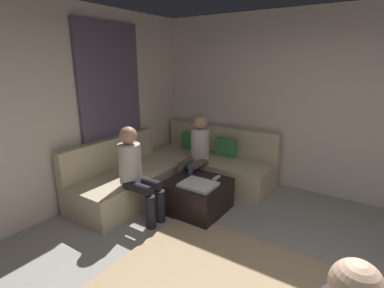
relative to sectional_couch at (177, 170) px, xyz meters
name	(u,v)px	position (x,y,z in m)	size (l,w,h in m)	color
wall_back	(339,106)	(2.08, 1.06, 1.07)	(6.00, 0.12, 2.70)	beige
wall_left	(17,117)	(-0.86, -1.88, 1.07)	(0.12, 6.00, 2.70)	beige
curtain_panel	(112,111)	(-0.76, -0.58, 0.97)	(0.06, 1.10, 2.50)	#595166
sectional_couch	(177,170)	(0.00, 0.00, 0.00)	(2.10, 2.55, 0.87)	#C6B593
ottoman	(197,195)	(0.67, -0.47, -0.07)	(0.76, 0.76, 0.42)	black
folded_blanket	(198,185)	(0.77, -0.59, 0.16)	(0.44, 0.36, 0.04)	white
coffee_mug	(191,170)	(0.45, -0.29, 0.19)	(0.08, 0.08, 0.10)	#334C72
game_remote	(217,178)	(0.85, -0.25, 0.15)	(0.05, 0.15, 0.02)	white
person_on_couch_back	(197,150)	(0.34, 0.06, 0.38)	(0.30, 0.60, 1.20)	brown
person_on_couch_side	(136,170)	(0.15, -1.06, 0.38)	(0.60, 0.30, 1.20)	black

